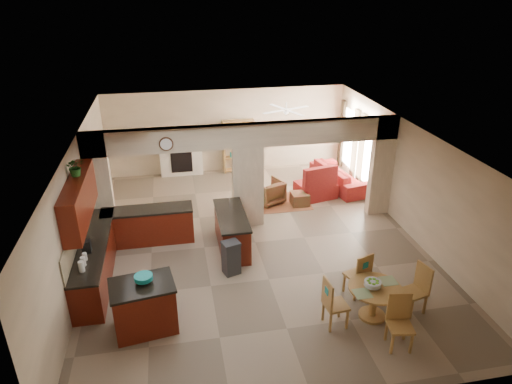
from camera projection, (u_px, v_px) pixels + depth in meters
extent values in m
plane|color=#83705B|center=(255.00, 242.00, 11.48)|extent=(10.00, 10.00, 0.00)
plane|color=white|center=(255.00, 136.00, 10.31)|extent=(10.00, 10.00, 0.00)
plane|color=beige|center=(227.00, 131.00, 15.35)|extent=(8.00, 0.00, 8.00)
plane|color=beige|center=(321.00, 338.00, 6.44)|extent=(8.00, 0.00, 8.00)
plane|color=beige|center=(80.00, 206.00, 10.21)|extent=(0.00, 10.00, 10.00)
plane|color=beige|center=(410.00, 180.00, 11.58)|extent=(0.00, 10.00, 10.00)
cube|color=beige|center=(99.00, 187.00, 11.15)|extent=(0.60, 0.25, 2.80)
cube|color=beige|center=(248.00, 187.00, 11.91)|extent=(0.80, 0.25, 2.20)
cube|color=beige|center=(381.00, 166.00, 12.42)|extent=(0.60, 0.25, 2.80)
cube|color=beige|center=(248.00, 135.00, 11.32)|extent=(8.00, 0.25, 0.60)
cube|color=#481308|center=(96.00, 261.00, 9.95)|extent=(0.60, 3.20, 0.86)
cube|color=black|center=(93.00, 243.00, 9.76)|extent=(0.62, 3.22, 0.05)
cube|color=tan|center=(77.00, 231.00, 9.58)|extent=(0.02, 3.20, 0.55)
cube|color=#481308|center=(149.00, 226.00, 11.36)|extent=(2.20, 0.60, 0.86)
cube|color=black|center=(147.00, 210.00, 11.17)|extent=(2.22, 0.62, 0.05)
cube|color=#481308|center=(79.00, 200.00, 9.31)|extent=(0.35, 2.40, 0.90)
cube|color=#481308|center=(232.00, 232.00, 11.11)|extent=(0.65, 1.80, 0.86)
cube|color=black|center=(231.00, 215.00, 10.92)|extent=(0.70, 1.85, 0.05)
cube|color=silver|center=(237.00, 250.00, 10.36)|extent=(0.58, 0.04, 0.70)
cylinder|color=#51301B|center=(166.00, 144.00, 10.87)|extent=(0.34, 0.03, 0.34)
cube|color=brown|center=(282.00, 202.00, 13.56)|extent=(1.60, 1.30, 0.01)
cube|color=silver|center=(181.00, 159.00, 15.29)|extent=(1.40, 0.28, 1.10)
cube|color=black|center=(182.00, 162.00, 15.19)|extent=(0.70, 0.04, 0.70)
cube|color=silver|center=(180.00, 143.00, 15.02)|extent=(1.60, 0.35, 0.10)
cube|color=olive|center=(239.00, 146.00, 15.46)|extent=(1.00, 0.32, 1.80)
cube|color=white|center=(370.00, 156.00, 13.71)|extent=(0.02, 0.90, 1.90)
cube|color=white|center=(349.00, 139.00, 15.23)|extent=(0.02, 0.90, 1.90)
cube|color=white|center=(359.00, 151.00, 14.53)|extent=(0.02, 0.70, 2.10)
cube|color=#461F1C|center=(378.00, 163.00, 13.17)|extent=(0.10, 0.28, 2.30)
cube|color=#461F1C|center=(361.00, 150.00, 14.24)|extent=(0.10, 0.28, 2.30)
cube|color=#461F1C|center=(355.00, 145.00, 14.68)|extent=(0.10, 0.28, 2.30)
cube|color=#461F1C|center=(342.00, 133.00, 15.75)|extent=(0.10, 0.28, 2.30)
cylinder|color=white|center=(286.00, 110.00, 13.34)|extent=(1.00, 1.00, 0.10)
cube|color=#481308|center=(144.00, 308.00, 8.46)|extent=(1.21, 0.93, 0.95)
cube|color=black|center=(142.00, 285.00, 8.25)|extent=(1.26, 0.99, 0.05)
cylinder|color=teal|center=(144.00, 279.00, 8.25)|extent=(0.33, 0.33, 0.16)
cube|color=#2A2A2C|center=(231.00, 259.00, 10.13)|extent=(0.42, 0.39, 0.74)
cylinder|color=olive|center=(375.00, 288.00, 8.67)|extent=(1.02, 1.02, 0.04)
cylinder|color=olive|center=(373.00, 302.00, 8.80)|extent=(0.15, 0.15, 0.66)
cylinder|color=olive|center=(372.00, 315.00, 8.94)|extent=(0.52, 0.52, 0.06)
cylinder|color=#5DB126|center=(373.00, 284.00, 8.60)|extent=(0.32, 0.32, 0.17)
imported|color=maroon|center=(340.00, 176.00, 14.51)|extent=(2.49, 1.36, 0.69)
cube|color=maroon|center=(316.00, 190.00, 13.87)|extent=(1.26, 1.11, 0.43)
imported|color=maroon|center=(269.00, 192.00, 13.43)|extent=(0.97, 0.98, 0.69)
cube|color=maroon|center=(300.00, 199.00, 13.37)|extent=(0.50, 0.50, 0.36)
imported|color=#144813|center=(75.00, 167.00, 9.22)|extent=(0.45, 0.43, 0.40)
cube|color=olive|center=(357.00, 275.00, 9.43)|extent=(0.54, 0.54, 0.05)
cube|color=olive|center=(356.00, 278.00, 9.73)|extent=(0.04, 0.04, 0.44)
cube|color=olive|center=(344.00, 283.00, 9.58)|extent=(0.04, 0.04, 0.44)
cube|color=olive|center=(367.00, 286.00, 9.47)|extent=(0.04, 0.04, 0.44)
cube|color=olive|center=(355.00, 291.00, 9.31)|extent=(0.04, 0.04, 0.44)
cube|color=olive|center=(364.00, 268.00, 9.15)|extent=(0.41, 0.18, 0.55)
cube|color=teal|center=(366.00, 265.00, 9.10)|extent=(0.14, 0.06, 0.14)
cube|color=olive|center=(414.00, 292.00, 8.91)|extent=(0.51, 0.51, 0.05)
cube|color=olive|center=(399.00, 299.00, 9.09)|extent=(0.04, 0.04, 0.44)
cube|color=olive|center=(411.00, 309.00, 8.81)|extent=(0.04, 0.04, 0.44)
cube|color=olive|center=(413.00, 295.00, 9.22)|extent=(0.04, 0.04, 0.44)
cube|color=olive|center=(425.00, 304.00, 8.93)|extent=(0.04, 0.04, 0.44)
cube|color=olive|center=(424.00, 277.00, 8.86)|extent=(0.14, 0.42, 0.55)
cube|color=teal|center=(425.00, 274.00, 8.84)|extent=(0.04, 0.14, 0.14)
cube|color=olive|center=(400.00, 327.00, 8.03)|extent=(0.48, 0.48, 0.05)
cube|color=olive|center=(392.00, 344.00, 7.96)|extent=(0.04, 0.04, 0.44)
cube|color=olive|center=(411.00, 343.00, 7.97)|extent=(0.04, 0.04, 0.44)
cube|color=olive|center=(386.00, 330.00, 8.27)|extent=(0.04, 0.04, 0.44)
cube|color=olive|center=(405.00, 330.00, 8.28)|extent=(0.04, 0.04, 0.44)
cube|color=olive|center=(399.00, 306.00, 8.07)|extent=(0.42, 0.10, 0.55)
cube|color=teal|center=(399.00, 302.00, 8.06)|extent=(0.14, 0.03, 0.14)
cube|color=olive|center=(336.00, 305.00, 8.56)|extent=(0.45, 0.45, 0.05)
cube|color=olive|center=(347.00, 319.00, 8.55)|extent=(0.04, 0.04, 0.44)
cube|color=olive|center=(339.00, 308.00, 8.85)|extent=(0.04, 0.04, 0.44)
cube|color=olive|center=(330.00, 322.00, 8.46)|extent=(0.04, 0.04, 0.44)
cube|color=olive|center=(323.00, 311.00, 8.76)|extent=(0.04, 0.04, 0.44)
cube|color=olive|center=(328.00, 294.00, 8.39)|extent=(0.08, 0.42, 0.55)
cube|color=teal|center=(327.00, 291.00, 8.35)|extent=(0.02, 0.14, 0.14)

